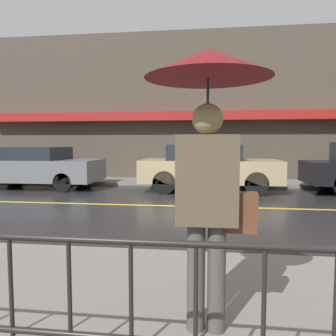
# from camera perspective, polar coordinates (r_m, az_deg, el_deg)

# --- Properties ---
(ground_plane) EXTENTS (80.00, 80.00, 0.00)m
(ground_plane) POSITION_cam_1_polar(r_m,az_deg,el_deg) (8.09, 0.86, -6.63)
(ground_plane) COLOR #262628
(sidewalk_near) EXTENTS (28.00, 2.94, 0.11)m
(sidewalk_near) POSITION_cam_1_polar(r_m,az_deg,el_deg) (3.31, -9.98, -22.56)
(sidewalk_near) COLOR slate
(sidewalk_near) RESTS_ON ground_plane
(sidewalk_far) EXTENTS (28.00, 1.80, 0.11)m
(sidewalk_far) POSITION_cam_1_polar(r_m,az_deg,el_deg) (12.52, 3.20, -2.44)
(sidewalk_far) COLOR slate
(sidewalk_far) RESTS_ON ground_plane
(lane_marking) EXTENTS (25.20, 0.12, 0.01)m
(lane_marking) POSITION_cam_1_polar(r_m,az_deg,el_deg) (8.09, 0.86, -6.60)
(lane_marking) COLOR gold
(lane_marking) RESTS_ON ground_plane
(building_storefront) EXTENTS (28.00, 0.85, 6.02)m
(building_storefront) POSITION_cam_1_polar(r_m,az_deg,el_deg) (13.53, 3.58, 10.52)
(building_storefront) COLOR #4C4238
(building_storefront) RESTS_ON ground_plane
(railing_foreground) EXTENTS (12.00, 0.04, 0.96)m
(railing_foreground) POSITION_cam_1_polar(r_m,az_deg,el_deg) (2.02, -21.36, -20.66)
(railing_foreground) COLOR black
(railing_foreground) RESTS_ON sidewalk_near
(pedestrian) EXTENTS (0.94, 0.94, 2.13)m
(pedestrian) POSITION_cam_1_polar(r_m,az_deg,el_deg) (2.46, 7.07, 7.93)
(pedestrian) COLOR #4C4742
(pedestrian) RESTS_ON sidewalk_near
(car_grey) EXTENTS (4.37, 1.89, 1.40)m
(car_grey) POSITION_cam_1_polar(r_m,az_deg,el_deg) (12.18, -22.12, 0.21)
(car_grey) COLOR slate
(car_grey) RESTS_ON ground_plane
(car_tan) EXTENTS (4.39, 1.82, 1.49)m
(car_tan) POSITION_cam_1_polar(r_m,az_deg,el_deg) (10.60, 7.06, 0.19)
(car_tan) COLOR tan
(car_tan) RESTS_ON ground_plane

